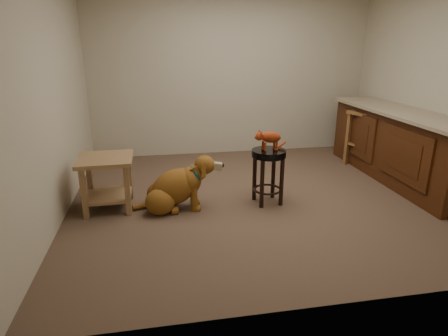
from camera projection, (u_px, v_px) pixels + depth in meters
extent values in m
cube|color=brown|center=(264.00, 196.00, 4.53)|extent=(4.50, 4.00, 0.01)
cube|color=#B3AA90|center=(232.00, 74.00, 5.99)|extent=(4.50, 0.04, 2.60)
cube|color=#B3AA90|center=(362.00, 125.00, 2.25)|extent=(4.50, 0.04, 2.60)
cube|color=#B3AA90|center=(51.00, 92.00, 3.74)|extent=(0.04, 4.00, 2.60)
cube|color=#B3AA90|center=(448.00, 84.00, 4.50)|extent=(0.04, 4.00, 2.60)
cube|color=#47220C|center=(399.00, 147.00, 5.00)|extent=(0.60, 2.50, 0.90)
cube|color=gray|center=(403.00, 112.00, 4.84)|extent=(0.70, 2.56, 0.04)
cube|color=black|center=(398.00, 175.00, 5.13)|extent=(0.52, 2.50, 0.10)
cube|color=#47220C|center=(405.00, 156.00, 4.42)|extent=(0.02, 0.90, 0.62)
cube|color=#47220C|center=(357.00, 134.00, 5.44)|extent=(0.02, 0.90, 0.62)
cube|color=#3A1B0A|center=(404.00, 156.00, 4.41)|extent=(0.02, 0.60, 0.40)
cube|color=#3A1B0A|center=(356.00, 135.00, 5.44)|extent=(0.02, 0.60, 0.40)
cylinder|color=black|center=(273.00, 175.00, 4.42)|extent=(0.05, 0.05, 0.56)
cylinder|color=black|center=(255.00, 177.00, 4.36)|extent=(0.05, 0.05, 0.56)
cylinder|color=black|center=(282.00, 182.00, 4.21)|extent=(0.05, 0.05, 0.56)
cylinder|color=black|center=(262.00, 184.00, 4.14)|extent=(0.05, 0.05, 0.56)
torus|color=black|center=(267.00, 189.00, 4.32)|extent=(0.36, 0.36, 0.03)
cylinder|color=black|center=(269.00, 153.00, 4.18)|extent=(0.39, 0.39, 0.08)
cube|color=brown|center=(363.00, 137.00, 5.79)|extent=(0.06, 0.06, 0.78)
cube|color=brown|center=(348.00, 139.00, 5.61)|extent=(0.06, 0.06, 0.78)
cube|color=brown|center=(383.00, 141.00, 5.50)|extent=(0.06, 0.06, 0.78)
cube|color=brown|center=(367.00, 145.00, 5.32)|extent=(0.06, 0.06, 0.78)
cube|color=brown|center=(369.00, 113.00, 5.42)|extent=(0.58, 0.58, 0.04)
cube|color=olive|center=(129.00, 177.00, 4.38)|extent=(0.06, 0.06, 0.55)
cube|color=olive|center=(90.00, 180.00, 4.30)|extent=(0.06, 0.06, 0.55)
cube|color=olive|center=(127.00, 191.00, 3.97)|extent=(0.06, 0.06, 0.55)
cube|color=olive|center=(84.00, 194.00, 3.89)|extent=(0.06, 0.06, 0.55)
cube|color=olive|center=(105.00, 159.00, 4.04)|extent=(0.58, 0.58, 0.04)
cube|color=olive|center=(109.00, 195.00, 4.17)|extent=(0.49, 0.49, 0.03)
ellipsoid|color=brown|center=(161.00, 194.00, 4.26)|extent=(0.34, 0.28, 0.29)
ellipsoid|color=brown|center=(160.00, 202.00, 4.03)|extent=(0.34, 0.28, 0.29)
cylinder|color=brown|center=(175.00, 201.00, 4.32)|extent=(0.08, 0.10, 0.09)
cylinder|color=brown|center=(175.00, 211.00, 4.06)|extent=(0.08, 0.10, 0.09)
ellipsoid|color=brown|center=(174.00, 187.00, 4.12)|extent=(0.69, 0.39, 0.60)
ellipsoid|color=brown|center=(190.00, 180.00, 4.12)|extent=(0.26, 0.29, 0.30)
cylinder|color=brown|center=(193.00, 191.00, 4.25)|extent=(0.08, 0.08, 0.35)
cylinder|color=brown|center=(194.00, 196.00, 4.09)|extent=(0.08, 0.08, 0.35)
sphere|color=brown|center=(196.00, 203.00, 4.30)|extent=(0.09, 0.09, 0.09)
sphere|color=brown|center=(197.00, 209.00, 4.14)|extent=(0.09, 0.09, 0.09)
cylinder|color=brown|center=(196.00, 172.00, 4.10)|extent=(0.23, 0.17, 0.22)
ellipsoid|color=brown|center=(205.00, 165.00, 4.08)|extent=(0.23, 0.21, 0.21)
cube|color=#9A8360|center=(216.00, 166.00, 4.10)|extent=(0.15, 0.09, 0.10)
sphere|color=black|center=(222.00, 165.00, 4.10)|extent=(0.05, 0.05, 0.05)
cube|color=brown|center=(203.00, 165.00, 4.18)|extent=(0.05, 0.06, 0.16)
cube|color=brown|center=(204.00, 170.00, 4.00)|extent=(0.05, 0.06, 0.16)
torus|color=#0B4959|center=(197.00, 173.00, 4.10)|extent=(0.13, 0.21, 0.18)
cylinder|color=#D8BF4C|center=(201.00, 178.00, 4.12)|extent=(0.01, 0.04, 0.04)
cylinder|color=brown|center=(145.00, 206.00, 4.20)|extent=(0.28, 0.14, 0.06)
ellipsoid|color=maroon|center=(271.00, 137.00, 4.13)|extent=(0.27, 0.15, 0.16)
cylinder|color=maroon|center=(263.00, 145.00, 4.17)|extent=(0.02, 0.02, 0.10)
sphere|color=maroon|center=(263.00, 149.00, 4.18)|extent=(0.03, 0.03, 0.03)
cylinder|color=maroon|center=(265.00, 147.00, 4.11)|extent=(0.02, 0.02, 0.10)
sphere|color=maroon|center=(265.00, 150.00, 4.12)|extent=(0.03, 0.03, 0.03)
cylinder|color=maroon|center=(274.00, 145.00, 4.20)|extent=(0.02, 0.02, 0.10)
sphere|color=maroon|center=(274.00, 148.00, 4.22)|extent=(0.03, 0.03, 0.03)
cylinder|color=maroon|center=(277.00, 146.00, 4.14)|extent=(0.02, 0.02, 0.10)
sphere|color=maroon|center=(276.00, 149.00, 4.16)|extent=(0.03, 0.03, 0.03)
sphere|color=maroon|center=(259.00, 136.00, 4.09)|extent=(0.09, 0.09, 0.09)
sphere|color=maroon|center=(256.00, 138.00, 4.08)|extent=(0.04, 0.04, 0.04)
sphere|color=brown|center=(255.00, 138.00, 4.07)|extent=(0.01, 0.01, 0.01)
cone|color=maroon|center=(259.00, 131.00, 4.10)|extent=(0.04, 0.04, 0.04)
cone|color=#C66B60|center=(259.00, 132.00, 4.10)|extent=(0.02, 0.02, 0.03)
cone|color=maroon|center=(261.00, 133.00, 4.05)|extent=(0.04, 0.04, 0.04)
cone|color=#C66B60|center=(261.00, 133.00, 4.05)|extent=(0.02, 0.02, 0.03)
cylinder|color=maroon|center=(279.00, 146.00, 4.23)|extent=(0.18, 0.12, 0.09)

